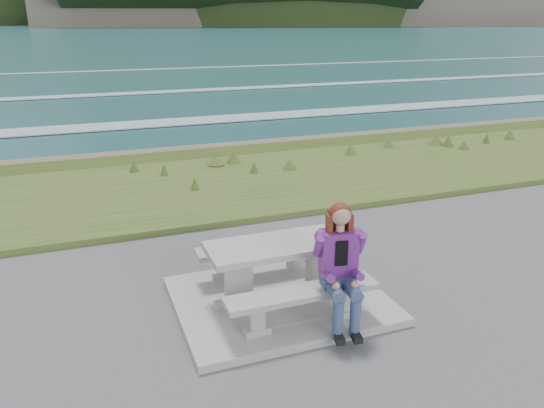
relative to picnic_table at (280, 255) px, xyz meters
name	(u,v)px	position (x,y,z in m)	size (l,w,h in m)	color
concrete_slab	(280,300)	(0.00, 0.00, -0.63)	(2.60, 2.10, 0.10)	#A7A7A1
picnic_table	(280,255)	(0.00, 0.00, 0.00)	(1.80, 0.75, 0.75)	#A7A7A1
bench_landward	(302,298)	(0.00, -0.70, -0.23)	(1.80, 0.35, 0.45)	#A7A7A1
bench_seaward	(261,250)	(0.00, 0.70, -0.23)	(1.80, 0.35, 0.45)	#A7A7A1
grass_verge	(194,190)	(0.00, 5.00, -0.68)	(160.00, 4.50, 0.22)	#384D1D
shore_drop	(169,158)	(0.00, 7.90, -0.68)	(160.00, 0.80, 2.20)	brown
ocean	(116,115)	(0.00, 25.09, -2.42)	(1600.00, 1600.00, 0.09)	#225660
headland_range	(321,8)	(190.26, 398.24, 9.26)	(729.83, 363.95, 212.62)	brown
seated_woman	(341,283)	(0.41, -0.83, -0.06)	(0.53, 0.77, 1.43)	#304A6C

